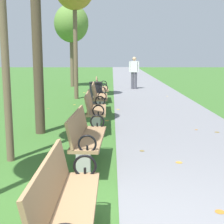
# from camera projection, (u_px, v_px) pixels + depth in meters

# --- Properties ---
(paved_walkway) EXTENTS (3.05, 44.00, 0.02)m
(paved_walkway) POSITION_uv_depth(u_px,v_px,m) (136.00, 82.00, 20.94)
(paved_walkway) COLOR slate
(paved_walkway) RESTS_ON ground
(park_bench_1) EXTENTS (0.48, 1.60, 0.90)m
(park_bench_1) POSITION_uv_depth(u_px,v_px,m) (64.00, 205.00, 3.02)
(park_bench_1) COLOR #93704C
(park_bench_1) RESTS_ON ground
(park_bench_2) EXTENTS (0.55, 1.62, 0.90)m
(park_bench_2) POSITION_uv_depth(u_px,v_px,m) (85.00, 138.00, 5.43)
(park_bench_2) COLOR #93704C
(park_bench_2) RESTS_ON ground
(park_bench_3) EXTENTS (0.49, 1.61, 0.90)m
(park_bench_3) POSITION_uv_depth(u_px,v_px,m) (93.00, 110.00, 8.09)
(park_bench_3) COLOR #93704C
(park_bench_3) RESTS_ON ground
(park_bench_4) EXTENTS (0.51, 1.61, 0.90)m
(park_bench_4) POSITION_uv_depth(u_px,v_px,m) (97.00, 97.00, 10.48)
(park_bench_4) COLOR #93704C
(park_bench_4) RESTS_ON ground
(park_bench_5) EXTENTS (0.53, 1.62, 0.90)m
(park_bench_5) POSITION_uv_depth(u_px,v_px,m) (100.00, 88.00, 12.86)
(park_bench_5) COLOR #93704C
(park_bench_5) RESTS_ON ground
(tree_5) EXTENTS (1.84, 1.84, 4.41)m
(tree_5) POSITION_uv_depth(u_px,v_px,m) (70.00, 24.00, 17.83)
(tree_5) COLOR brown
(tree_5) RESTS_ON ground
(pedestrian_walking) EXTENTS (0.52, 0.28, 1.62)m
(pedestrian_walking) POSITION_uv_depth(u_px,v_px,m) (133.00, 71.00, 16.92)
(pedestrian_walking) COLOR #4C4C56
(pedestrian_walking) RESTS_ON paved_walkway
(trash_bin) EXTENTS (0.48, 0.48, 0.84)m
(trash_bin) POSITION_uv_depth(u_px,v_px,m) (94.00, 94.00, 11.71)
(trash_bin) COLOR black
(trash_bin) RESTS_ON ground
(scattered_leaves) EXTENTS (4.72, 13.57, 0.02)m
(scattered_leaves) POSITION_uv_depth(u_px,v_px,m) (122.00, 126.00, 8.48)
(scattered_leaves) COLOR gold
(scattered_leaves) RESTS_ON ground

